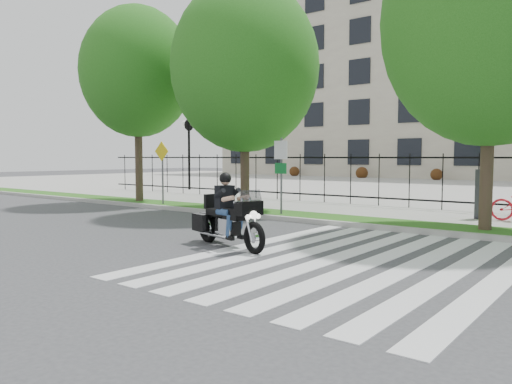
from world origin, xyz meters
The scene contains 14 objects.
ground centered at (0.00, 0.00, 0.00)m, with size 120.00×120.00×0.00m, color #39393C.
curb centered at (0.00, 4.10, 0.07)m, with size 60.00×0.20×0.15m, color #A09E96.
grass_verge centered at (0.00, 4.95, 0.07)m, with size 60.00×1.50×0.15m, color #245515.
sidewalk centered at (0.00, 7.45, 0.07)m, with size 60.00×3.50×0.15m, color #A3A299.
plaza centered at (0.00, 25.00, 0.05)m, with size 80.00×34.00×0.10m, color #A3A299.
crosswalk_stripes centered at (4.83, 0.00, 0.01)m, with size 5.70×8.00×0.01m, color silver, non-canonical shape.
iron_fence centered at (0.00, 9.20, 1.15)m, with size 30.00×0.06×2.00m, color black, non-canonical shape.
lamp_post_left centered at (-12.00, 12.00, 3.21)m, with size 1.06×0.70×4.25m.
street_tree_0 centered at (-7.83, 4.95, 5.60)m, with size 4.78×4.78×8.21m.
street_tree_1 centered at (-1.98, 4.95, 5.17)m, with size 5.21×5.21×8.03m.
street_tree_2 centered at (6.04, 4.95, 5.43)m, with size 5.48×5.48×8.44m.
sign_pole_regulatory centered at (-0.15, 4.58, 1.74)m, with size 0.50×0.09×2.50m.
sign_pole_warning centered at (-5.93, 4.58, 1.74)m, with size 0.78×0.09×2.49m.
motorcycle_rider centered at (1.98, -0.44, 0.67)m, with size 2.55×1.17×2.01m.
Camera 1 is at (9.26, -8.77, 2.01)m, focal length 35.00 mm.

